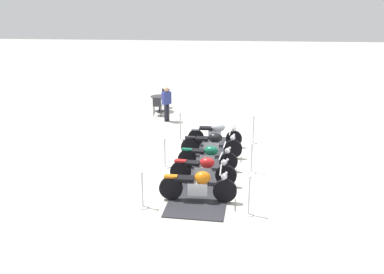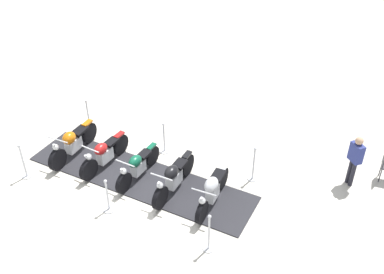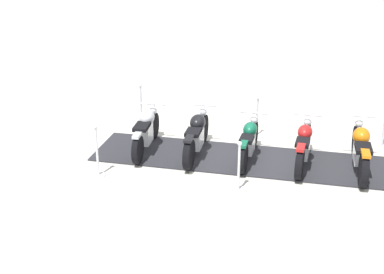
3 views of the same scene
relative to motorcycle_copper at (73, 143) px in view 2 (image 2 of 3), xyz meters
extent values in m
plane|color=beige|center=(-0.14, -2.33, -0.50)|extent=(80.00, 80.00, 0.00)
cube|color=#28282D|center=(-0.14, -2.33, -0.48)|extent=(2.12, 6.97, 0.03)
cylinder|color=black|center=(-0.74, 0.02, -0.13)|extent=(0.68, 0.15, 0.67)
cylinder|color=black|center=(0.79, -0.02, -0.13)|extent=(0.68, 0.15, 0.67)
cube|color=silver|center=(0.03, 0.00, -0.09)|extent=(0.56, 0.26, 0.37)
ellipsoid|color=#D16B0F|center=(-0.11, 0.00, 0.25)|extent=(0.47, 0.37, 0.36)
cube|color=black|center=(0.41, -0.01, 0.19)|extent=(0.55, 0.33, 0.08)
cube|color=#D16B0F|center=(0.79, -0.02, 0.24)|extent=(0.37, 0.17, 0.06)
cylinder|color=silver|center=(-0.68, 0.02, 0.16)|extent=(0.26, 0.08, 0.58)
cylinder|color=silver|center=(-0.61, 0.02, 0.50)|extent=(0.06, 0.77, 0.04)
sphere|color=silver|center=(-0.71, 0.02, 0.30)|extent=(0.18, 0.18, 0.18)
cylinder|color=black|center=(-0.76, -1.08, -0.14)|extent=(0.67, 0.22, 0.65)
cylinder|color=black|center=(0.65, -1.26, -0.14)|extent=(0.67, 0.22, 0.65)
cube|color=silver|center=(-0.06, -1.17, -0.09)|extent=(0.54, 0.31, 0.38)
ellipsoid|color=#AD1919|center=(-0.18, -1.15, 0.23)|extent=(0.50, 0.37, 0.31)
cube|color=black|center=(0.28, -1.21, 0.18)|extent=(0.49, 0.34, 0.08)
cube|color=#AD1919|center=(0.65, -1.26, 0.22)|extent=(0.38, 0.21, 0.06)
cylinder|color=silver|center=(-0.67, -1.09, 0.14)|extent=(0.33, 0.11, 0.55)
cylinder|color=silver|center=(-0.59, -1.10, 0.48)|extent=(0.11, 0.62, 0.04)
sphere|color=silver|center=(-0.69, -1.09, 0.28)|extent=(0.18, 0.18, 0.18)
cylinder|color=black|center=(-0.84, -2.26, -0.16)|extent=(0.62, 0.18, 0.61)
cylinder|color=black|center=(0.56, -2.40, -0.16)|extent=(0.62, 0.18, 0.61)
cube|color=silver|center=(-0.14, -2.33, -0.12)|extent=(0.50, 0.26, 0.36)
ellipsoid|color=#0F5138|center=(-0.26, -2.32, 0.19)|extent=(0.50, 0.35, 0.31)
cube|color=black|center=(0.18, -2.36, 0.15)|extent=(0.45, 0.32, 0.08)
cube|color=#0F5138|center=(0.56, -2.40, 0.18)|extent=(0.35, 0.18, 0.06)
cylinder|color=silver|center=(-0.76, -2.27, 0.10)|extent=(0.28, 0.10, 0.52)
cylinder|color=silver|center=(-0.69, -2.28, 0.42)|extent=(0.10, 0.61, 0.04)
sphere|color=silver|center=(-0.79, -2.27, 0.22)|extent=(0.18, 0.18, 0.18)
cylinder|color=black|center=(-0.99, -3.45, -0.14)|extent=(0.66, 0.17, 0.66)
cylinder|color=black|center=(0.55, -3.54, -0.14)|extent=(0.66, 0.17, 0.66)
cube|color=silver|center=(-0.22, -3.50, -0.09)|extent=(0.55, 0.28, 0.39)
ellipsoid|color=black|center=(-0.35, -3.49, 0.25)|extent=(0.52, 0.37, 0.34)
cube|color=black|center=(0.12, -3.52, 0.20)|extent=(0.46, 0.33, 0.08)
cube|color=black|center=(0.55, -3.54, 0.22)|extent=(0.37, 0.19, 0.06)
cylinder|color=silver|center=(-0.93, -3.46, 0.14)|extent=(0.25, 0.08, 0.56)
cylinder|color=silver|center=(-0.87, -3.46, 0.48)|extent=(0.07, 0.65, 0.04)
sphere|color=silver|center=(-0.97, -3.46, 0.28)|extent=(0.18, 0.18, 0.18)
cylinder|color=black|center=(-1.03, -4.65, -0.16)|extent=(0.62, 0.13, 0.62)
cylinder|color=black|center=(0.43, -4.67, -0.16)|extent=(0.62, 0.13, 0.62)
cube|color=silver|center=(-0.30, -4.66, -0.08)|extent=(0.49, 0.23, 0.43)
ellipsoid|color=#B7BAC1|center=(-0.42, -4.66, 0.28)|extent=(0.53, 0.34, 0.34)
cube|color=black|center=(0.04, -4.67, 0.23)|extent=(0.50, 0.31, 0.08)
cube|color=#B7BAC1|center=(0.43, -4.67, 0.18)|extent=(0.34, 0.15, 0.06)
cylinder|color=silver|center=(-0.98, -4.65, 0.11)|extent=(0.24, 0.07, 0.53)
cylinder|color=silver|center=(-0.92, -4.65, 0.43)|extent=(0.05, 0.66, 0.04)
sphere|color=silver|center=(-1.02, -4.65, 0.23)|extent=(0.18, 0.18, 0.18)
cylinder|color=silver|center=(1.11, -5.35, -0.48)|extent=(0.28, 0.28, 0.03)
cylinder|color=silver|center=(1.11, -5.35, 0.04)|extent=(0.05, 0.05, 1.02)
sphere|color=silver|center=(1.11, -5.35, 0.59)|extent=(0.09, 0.09, 0.09)
cylinder|color=silver|center=(-1.59, -2.23, -0.48)|extent=(0.36, 0.36, 0.03)
cylinder|color=silver|center=(-1.59, -2.23, -0.01)|extent=(0.05, 0.05, 0.91)
sphere|color=silver|center=(-1.59, -2.23, 0.48)|extent=(0.09, 0.09, 0.09)
cylinder|color=silver|center=(-1.79, -5.14, -0.48)|extent=(0.29, 0.29, 0.03)
cylinder|color=silver|center=(-1.79, -5.14, 0.04)|extent=(0.05, 0.05, 1.02)
sphere|color=silver|center=(-1.79, -5.14, 0.58)|extent=(0.09, 0.09, 0.09)
cylinder|color=silver|center=(1.52, 0.48, -0.48)|extent=(0.35, 0.35, 0.03)
cylinder|color=silver|center=(1.52, 0.48, 0.01)|extent=(0.05, 0.05, 0.96)
sphere|color=silver|center=(1.52, 0.48, 0.52)|extent=(0.09, 0.09, 0.09)
cylinder|color=silver|center=(-1.38, 0.68, -0.48)|extent=(0.28, 0.28, 0.03)
cylinder|color=silver|center=(-1.38, 0.68, 0.05)|extent=(0.05, 0.05, 1.04)
sphere|color=silver|center=(-1.38, 0.68, 0.60)|extent=(0.09, 0.09, 0.09)
cylinder|color=silver|center=(1.31, -2.43, -0.48)|extent=(0.34, 0.34, 0.03)
cylinder|color=silver|center=(1.31, -2.43, 0.00)|extent=(0.05, 0.05, 0.94)
sphere|color=silver|center=(1.31, -2.43, 0.51)|extent=(0.09, 0.09, 0.09)
cylinder|color=#2D2D33|center=(2.75, -8.68, -0.26)|extent=(0.03, 0.03, 0.47)
cylinder|color=#2D2D33|center=(2.41, -8.69, -0.26)|extent=(0.03, 0.03, 0.47)
cube|color=#2D2D33|center=(2.58, -8.67, 0.22)|extent=(0.40, 0.04, 0.40)
cylinder|color=#23232D|center=(1.95, -7.96, -0.09)|extent=(0.12, 0.12, 0.82)
cylinder|color=#23232D|center=(2.06, -7.87, -0.09)|extent=(0.12, 0.12, 0.82)
cube|color=navy|center=(2.01, -7.91, 0.60)|extent=(0.44, 0.43, 0.56)
sphere|color=tan|center=(2.01, -7.91, 0.99)|extent=(0.22, 0.22, 0.22)
camera|label=1|loc=(-0.73, 11.13, 5.19)|focal=40.64mm
camera|label=2|loc=(-8.58, -7.65, 7.85)|focal=41.64mm
camera|label=3|loc=(11.01, -1.80, 4.61)|focal=51.88mm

